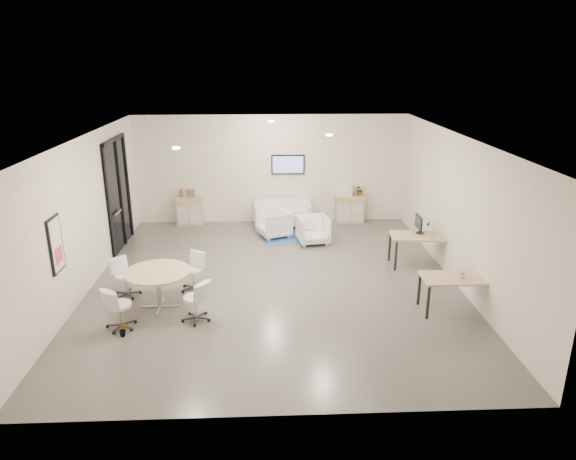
# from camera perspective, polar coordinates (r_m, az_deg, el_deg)

# --- Properties ---
(room_shell) EXTENTS (9.60, 10.60, 4.80)m
(room_shell) POSITION_cam_1_polar(r_m,az_deg,el_deg) (10.93, -1.57, 1.86)
(room_shell) COLOR #5B5953
(room_shell) RESTS_ON ground
(glass_door) EXTENTS (0.09, 1.90, 2.85)m
(glass_door) POSITION_cam_1_polar(r_m,az_deg,el_deg) (13.90, -18.34, 4.16)
(glass_door) COLOR black
(glass_door) RESTS_ON room_shell
(artwork) EXTENTS (0.05, 0.54, 1.04)m
(artwork) POSITION_cam_1_polar(r_m,az_deg,el_deg) (10.17, -24.38, -1.50)
(artwork) COLOR black
(artwork) RESTS_ON room_shell
(wall_tv) EXTENTS (0.98, 0.06, 0.58)m
(wall_tv) POSITION_cam_1_polar(r_m,az_deg,el_deg) (15.24, -0.00, 7.28)
(wall_tv) COLOR black
(wall_tv) RESTS_ON room_shell
(ceiling_spots) EXTENTS (3.14, 4.14, 0.03)m
(ceiling_spots) POSITION_cam_1_polar(r_m,az_deg,el_deg) (11.41, -2.74, 10.69)
(ceiling_spots) COLOR #FFEAC6
(ceiling_spots) RESTS_ON room_shell
(sideboard_left) EXTENTS (0.76, 0.39, 0.85)m
(sideboard_left) POSITION_cam_1_polar(r_m,az_deg,el_deg) (15.53, -10.87, 2.12)
(sideboard_left) COLOR tan
(sideboard_left) RESTS_ON room_shell
(sideboard_right) EXTENTS (0.85, 0.41, 0.85)m
(sideboard_right) POSITION_cam_1_polar(r_m,az_deg,el_deg) (15.56, 6.87, 2.35)
(sideboard_right) COLOR tan
(sideboard_right) RESTS_ON room_shell
(books) EXTENTS (0.44, 0.14, 0.22)m
(books) POSITION_cam_1_polar(r_m,az_deg,el_deg) (15.40, -11.13, 4.03)
(books) COLOR red
(books) RESTS_ON sideboard_left
(printer) EXTENTS (0.53, 0.47, 0.34)m
(printer) POSITION_cam_1_polar(r_m,az_deg,el_deg) (15.39, 6.28, 4.43)
(printer) COLOR white
(printer) RESTS_ON sideboard_right
(loveseat) EXTENTS (1.67, 0.84, 0.62)m
(loveseat) POSITION_cam_1_polar(r_m,az_deg,el_deg) (15.21, -0.58, 1.77)
(loveseat) COLOR silver
(loveseat) RESTS_ON room_shell
(blue_rug) EXTENTS (1.71, 1.34, 0.01)m
(blue_rug) POSITION_cam_1_polar(r_m,az_deg,el_deg) (14.23, 0.26, -0.85)
(blue_rug) COLOR #2F4E91
(blue_rug) RESTS_ON room_shell
(armchair_left) EXTENTS (0.99, 1.02, 0.82)m
(armchair_left) POSITION_cam_1_polar(r_m,az_deg,el_deg) (14.23, -1.59, 0.86)
(armchair_left) COLOR silver
(armchair_left) RESTS_ON room_shell
(armchair_right) EXTENTS (0.89, 0.85, 0.81)m
(armchair_right) POSITION_cam_1_polar(r_m,az_deg,el_deg) (13.73, 2.81, 0.15)
(armchair_right) COLOR silver
(armchair_right) RESTS_ON room_shell
(desk_rear) EXTENTS (1.50, 0.86, 0.75)m
(desk_rear) POSITION_cam_1_polar(r_m,az_deg,el_deg) (12.58, 14.59, -0.91)
(desk_rear) COLOR tan
(desk_rear) RESTS_ON room_shell
(desk_front) EXTENTS (1.38, 0.69, 0.72)m
(desk_front) POSITION_cam_1_polar(r_m,az_deg,el_deg) (10.52, 18.31, -5.36)
(desk_front) COLOR tan
(desk_front) RESTS_ON room_shell
(monitor) EXTENTS (0.20, 0.50, 0.44)m
(monitor) POSITION_cam_1_polar(r_m,az_deg,el_deg) (12.61, 14.34, 0.65)
(monitor) COLOR black
(monitor) RESTS_ON desk_rear
(round_table) EXTENTS (1.29, 1.29, 0.78)m
(round_table) POSITION_cam_1_polar(r_m,az_deg,el_deg) (10.42, -14.29, -4.87)
(round_table) COLOR tan
(round_table) RESTS_ON room_shell
(meeting_chairs) EXTENTS (2.39, 2.39, 0.82)m
(meeting_chairs) POSITION_cam_1_polar(r_m,az_deg,el_deg) (10.54, -14.16, -6.33)
(meeting_chairs) COLOR white
(meeting_chairs) RESTS_ON room_shell
(plant_cabinet) EXTENTS (0.36, 0.39, 0.26)m
(plant_cabinet) POSITION_cam_1_polar(r_m,az_deg,el_deg) (15.46, 8.00, 4.32)
(plant_cabinet) COLOR #3F7F3F
(plant_cabinet) RESTS_ON sideboard_right
(plant_floor) EXTENTS (0.18, 0.28, 0.12)m
(plant_floor) POSITION_cam_1_polar(r_m,az_deg,el_deg) (9.83, -17.80, -10.88)
(plant_floor) COLOR #3F7F3F
(plant_floor) RESTS_ON room_shell
(cup) EXTENTS (0.14, 0.13, 0.11)m
(cup) POSITION_cam_1_polar(r_m,az_deg,el_deg) (10.47, 18.79, -4.74)
(cup) COLOR white
(cup) RESTS_ON desk_front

